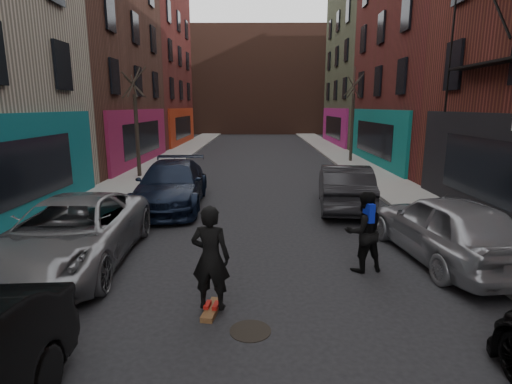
{
  "coord_description": "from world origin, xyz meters",
  "views": [
    {
      "loc": [
        0.05,
        -2.6,
        3.71
      ],
      "look_at": [
        -0.02,
        7.17,
        1.6
      ],
      "focal_mm": 28.0,
      "sensor_mm": 36.0,
      "label": 1
    }
  ],
  "objects_px": {
    "skateboard": "(212,310)",
    "tree_right_far": "(353,109)",
    "skateboarder": "(211,258)",
    "parked_right_end": "(344,187)",
    "tree_left_far": "(136,113)",
    "parked_right_far": "(446,227)",
    "manhole": "(250,331)",
    "parked_left_end": "(172,185)",
    "pedestrian": "(364,231)",
    "parked_left_far": "(71,233)"
  },
  "relations": [
    {
      "from": "parked_left_end",
      "to": "manhole",
      "type": "distance_m",
      "value": 9.09
    },
    {
      "from": "parked_left_end",
      "to": "pedestrian",
      "type": "bearing_deg",
      "value": -49.67
    },
    {
      "from": "parked_right_far",
      "to": "manhole",
      "type": "height_order",
      "value": "parked_right_far"
    },
    {
      "from": "tree_left_far",
      "to": "skateboarder",
      "type": "xyz_separation_m",
      "value": [
        5.39,
        -13.9,
        -2.32
      ]
    },
    {
      "from": "parked_right_far",
      "to": "parked_left_far",
      "type": "bearing_deg",
      "value": -4.77
    },
    {
      "from": "parked_left_far",
      "to": "pedestrian",
      "type": "xyz_separation_m",
      "value": [
        6.78,
        -0.29,
        0.14
      ]
    },
    {
      "from": "tree_left_far",
      "to": "parked_left_far",
      "type": "xyz_separation_m",
      "value": [
        1.85,
        -11.67,
        -2.59
      ]
    },
    {
      "from": "tree_left_far",
      "to": "skateboarder",
      "type": "relative_size",
      "value": 3.38
    },
    {
      "from": "tree_left_far",
      "to": "parked_right_far",
      "type": "bearing_deg",
      "value": -46.33
    },
    {
      "from": "parked_right_far",
      "to": "parked_right_end",
      "type": "height_order",
      "value": "parked_right_far"
    },
    {
      "from": "skateboarder",
      "to": "parked_right_end",
      "type": "bearing_deg",
      "value": -108.98
    },
    {
      "from": "parked_right_end",
      "to": "tree_right_far",
      "type": "bearing_deg",
      "value": -97.03
    },
    {
      "from": "skateboarder",
      "to": "manhole",
      "type": "bearing_deg",
      "value": 147.49
    },
    {
      "from": "tree_right_far",
      "to": "tree_left_far",
      "type": "bearing_deg",
      "value": -154.18
    },
    {
      "from": "pedestrian",
      "to": "skateboard",
      "type": "bearing_deg",
      "value": 16.54
    },
    {
      "from": "parked_left_far",
      "to": "skateboard",
      "type": "height_order",
      "value": "parked_left_far"
    },
    {
      "from": "parked_left_end",
      "to": "manhole",
      "type": "height_order",
      "value": "parked_left_end"
    },
    {
      "from": "parked_left_far",
      "to": "parked_right_end",
      "type": "relative_size",
      "value": 1.16
    },
    {
      "from": "parked_right_end",
      "to": "pedestrian",
      "type": "bearing_deg",
      "value": 89.11
    },
    {
      "from": "parked_right_end",
      "to": "parked_left_far",
      "type": "bearing_deg",
      "value": 42.59
    },
    {
      "from": "tree_right_far",
      "to": "parked_right_end",
      "type": "distance_m",
      "value": 12.87
    },
    {
      "from": "tree_left_far",
      "to": "tree_right_far",
      "type": "relative_size",
      "value": 0.96
    },
    {
      "from": "tree_left_far",
      "to": "parked_right_end",
      "type": "height_order",
      "value": "tree_left_far"
    },
    {
      "from": "parked_left_end",
      "to": "skateboard",
      "type": "height_order",
      "value": "parked_left_end"
    },
    {
      "from": "tree_left_far",
      "to": "parked_right_end",
      "type": "xyz_separation_m",
      "value": [
        9.4,
        -6.21,
        -2.57
      ]
    },
    {
      "from": "skateboard",
      "to": "manhole",
      "type": "distance_m",
      "value": 0.95
    },
    {
      "from": "tree_left_far",
      "to": "parked_right_end",
      "type": "bearing_deg",
      "value": -33.46
    },
    {
      "from": "skateboarder",
      "to": "manhole",
      "type": "xyz_separation_m",
      "value": [
        0.72,
        -0.63,
        -1.06
      ]
    },
    {
      "from": "skateboard",
      "to": "pedestrian",
      "type": "height_order",
      "value": "pedestrian"
    },
    {
      "from": "tree_right_far",
      "to": "skateboarder",
      "type": "relative_size",
      "value": 3.53
    },
    {
      "from": "parked_left_end",
      "to": "pedestrian",
      "type": "xyz_separation_m",
      "value": [
        5.63,
        -5.93,
        0.1
      ]
    },
    {
      "from": "parked_left_far",
      "to": "pedestrian",
      "type": "height_order",
      "value": "pedestrian"
    },
    {
      "from": "parked_left_end",
      "to": "parked_right_far",
      "type": "xyz_separation_m",
      "value": [
        7.8,
        -5.29,
        -0.0
      ]
    },
    {
      "from": "tree_right_far",
      "to": "parked_right_far",
      "type": "xyz_separation_m",
      "value": [
        -1.6,
        -17.31,
        -2.69
      ]
    },
    {
      "from": "parked_right_far",
      "to": "manhole",
      "type": "relative_size",
      "value": 7.01
    },
    {
      "from": "tree_right_far",
      "to": "pedestrian",
      "type": "xyz_separation_m",
      "value": [
        -3.77,
        -17.96,
        -2.59
      ]
    },
    {
      "from": "tree_left_far",
      "to": "skateboard",
      "type": "height_order",
      "value": "tree_left_far"
    },
    {
      "from": "parked_right_end",
      "to": "skateboard",
      "type": "bearing_deg",
      "value": 69.25
    },
    {
      "from": "parked_left_far",
      "to": "manhole",
      "type": "bearing_deg",
      "value": -36.83
    },
    {
      "from": "parked_left_end",
      "to": "manhole",
      "type": "xyz_separation_m",
      "value": [
        3.11,
        -8.5,
        -0.83
      ]
    },
    {
      "from": "skateboarder",
      "to": "pedestrian",
      "type": "relative_size",
      "value": 1.04
    },
    {
      "from": "tree_left_far",
      "to": "pedestrian",
      "type": "relative_size",
      "value": 3.5
    },
    {
      "from": "skateboard",
      "to": "skateboarder",
      "type": "relative_size",
      "value": 0.42
    },
    {
      "from": "parked_left_far",
      "to": "parked_right_far",
      "type": "height_order",
      "value": "parked_right_far"
    },
    {
      "from": "pedestrian",
      "to": "parked_right_end",
      "type": "bearing_deg",
      "value": -112.14
    },
    {
      "from": "parked_right_end",
      "to": "tree_left_far",
      "type": "bearing_deg",
      "value": -26.69
    },
    {
      "from": "skateboard",
      "to": "parked_right_far",
      "type": "bearing_deg",
      "value": 34.13
    },
    {
      "from": "tree_left_far",
      "to": "skateboarder",
      "type": "distance_m",
      "value": 15.09
    },
    {
      "from": "tree_right_far",
      "to": "parked_right_end",
      "type": "relative_size",
      "value": 1.38
    },
    {
      "from": "skateboard",
      "to": "tree_right_far",
      "type": "bearing_deg",
      "value": 79.15
    }
  ]
}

